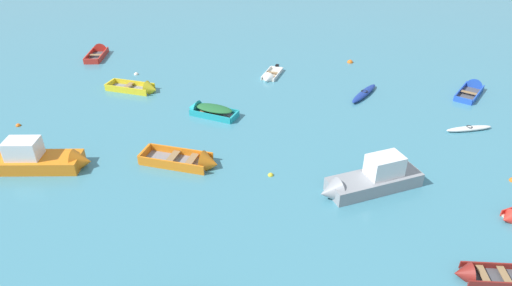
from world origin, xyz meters
The scene contains 15 objects.
motor_launch_orange_cluster_inner centered at (-10.60, 16.27, 0.55)m, with size 5.35×2.38×1.98m.
rowboat_blue_cluster_outer centered at (14.10, 30.56, 0.17)m, with size 2.72×3.83×1.13m.
rowboat_white_back_row_right centered at (-0.65, 30.24, 0.13)m, with size 1.44×3.08×0.95m.
motor_launch_grey_center centered at (6.07, 17.22, 0.56)m, with size 5.25×3.86×1.98m.
rowboat_yellow_near_left centered at (-9.31, 26.38, 0.21)m, with size 3.94×1.72×1.19m.
rowboat_maroon_far_back centered at (9.97, 12.20, 0.16)m, with size 3.17×1.29×0.92m.
rowboat_turquoise_distant_center centered at (-3.81, 23.72, 0.31)m, with size 3.57×1.98×1.15m.
kayak_deep_blue_near_camera centered at (6.35, 28.37, 0.17)m, with size 2.17×3.65×0.36m.
rowboat_red_midfield_left centered at (-16.04, 33.27, 0.20)m, with size 1.91×3.77×1.16m.
rowboat_orange_near_right centered at (-2.86, 17.79, 0.23)m, with size 4.37×1.80×1.30m.
kayak_white_far_left centered at (12.40, 24.29, 0.13)m, with size 2.93×1.44×0.28m.
mooring_buoy_between_boats_right centered at (1.25, 17.59, 0.00)m, with size 0.29×0.29×0.29m, color yellow.
mooring_buoy_trailing centered at (5.48, 34.84, 0.00)m, with size 0.48×0.48×0.48m, color orange.
mooring_buoy_midfield centered at (-14.85, 20.23, 0.00)m, with size 0.31×0.31×0.31m, color orange.
mooring_buoy_between_boats_left centered at (-11.01, 29.37, 0.00)m, with size 0.35×0.35×0.35m, color silver.
Camera 1 is at (3.61, -0.73, 12.98)m, focal length 30.80 mm.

